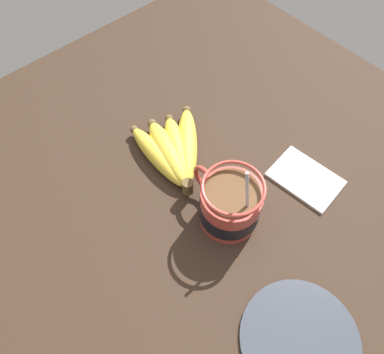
# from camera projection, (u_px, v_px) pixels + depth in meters

# --- Properties ---
(table) EXTENTS (1.00, 1.00, 0.04)m
(table) POSITION_uv_depth(u_px,v_px,m) (205.00, 180.00, 0.72)
(table) COLOR #332319
(table) RESTS_ON ground
(coffee_mug) EXTENTS (0.14, 0.10, 0.17)m
(coffee_mug) POSITION_uv_depth(u_px,v_px,m) (230.00, 205.00, 0.62)
(coffee_mug) COLOR #B23D33
(coffee_mug) RESTS_ON table
(banana_bunch) EXTENTS (0.19, 0.15, 0.04)m
(banana_bunch) POSITION_uv_depth(u_px,v_px,m) (173.00, 150.00, 0.71)
(banana_bunch) COLOR brown
(banana_bunch) RESTS_ON table
(napkin) EXTENTS (0.13, 0.10, 0.01)m
(napkin) POSITION_uv_depth(u_px,v_px,m) (305.00, 178.00, 0.70)
(napkin) COLOR white
(napkin) RESTS_ON table
(small_plate) EXTENTS (0.18, 0.18, 0.01)m
(small_plate) POSITION_uv_depth(u_px,v_px,m) (300.00, 340.00, 0.55)
(small_plate) COLOR #333842
(small_plate) RESTS_ON table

